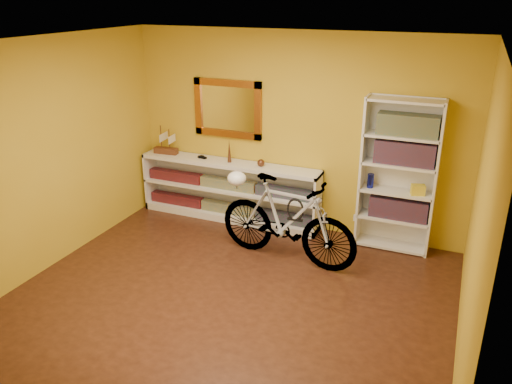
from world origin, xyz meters
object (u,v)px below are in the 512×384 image
at_px(console_unit, 229,191).
at_px(helmet, 237,178).
at_px(bookcase, 398,176).
at_px(bicycle, 287,220).

distance_m(console_unit, helmet, 1.00).
bearing_deg(bookcase, console_unit, -179.37).
bearing_deg(bookcase, bicycle, -143.07).
relative_size(console_unit, bookcase, 1.37).
height_order(console_unit, helmet, helmet).
bearing_deg(bicycle, console_unit, 61.04).
relative_size(bicycle, helmet, 7.70).
bearing_deg(console_unit, bookcase, 0.63).
distance_m(bicycle, helmet, 0.79).
xyz_separation_m(console_unit, bookcase, (2.26, 0.03, 0.52)).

